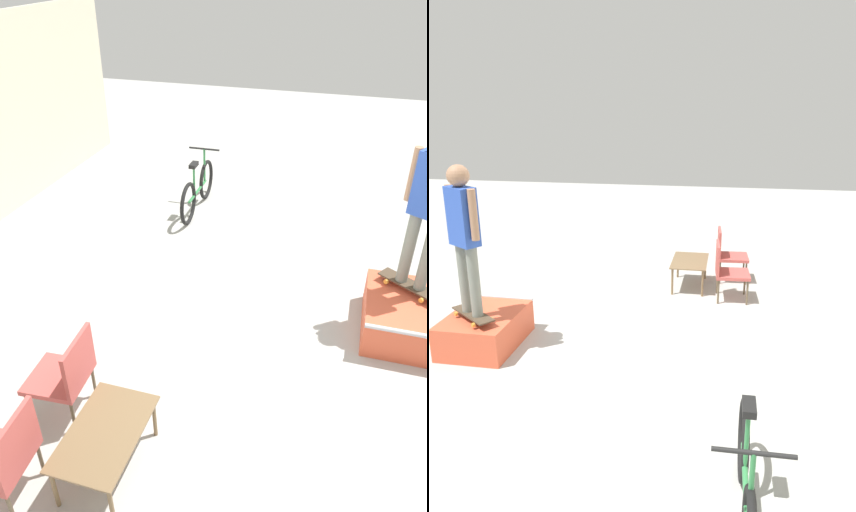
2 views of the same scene
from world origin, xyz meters
TOP-DOWN VIEW (x-y plane):
  - ground_plane at (0.00, 0.00)m, footprint 24.00×24.00m
  - skate_ramp_box at (1.05, -1.34)m, footprint 1.15×0.85m
  - skateboard_on_ramp at (1.26, -1.37)m, footprint 0.59×0.71m
  - coffee_table at (-1.53, 1.05)m, footprint 0.95×0.58m
  - patio_chair_left at (-1.97, 1.66)m, footprint 0.55×0.55m
  - patio_chair_right at (-1.07, 1.66)m, footprint 0.55×0.55m
  - bicycle at (3.38, 1.87)m, footprint 1.68×0.52m

SIDE VIEW (x-z plane):
  - ground_plane at x=0.00m, z-range 0.00..0.00m
  - skate_ramp_box at x=1.05m, z-range -0.01..0.44m
  - bicycle at x=3.38m, z-range -0.11..0.84m
  - coffee_table at x=-1.53m, z-range 0.18..0.64m
  - patio_chair_left at x=-1.97m, z-range 0.05..0.96m
  - patio_chair_right at x=-1.07m, z-range 0.05..0.96m
  - skateboard_on_ramp at x=1.26m, z-range 0.47..0.55m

